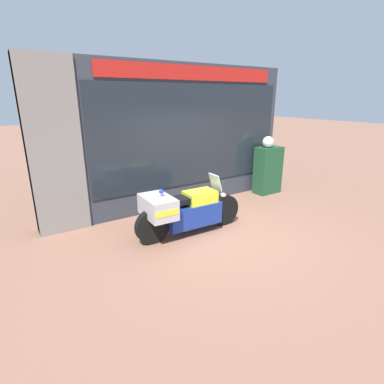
# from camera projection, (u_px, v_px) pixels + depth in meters

# --- Properties ---
(ground_plane) EXTENTS (60.00, 60.00, 0.00)m
(ground_plane) POSITION_uv_depth(u_px,v_px,m) (224.00, 232.00, 6.16)
(ground_plane) COLOR #8E604C
(shop_building) EXTENTS (6.40, 0.55, 3.40)m
(shop_building) POSITION_uv_depth(u_px,v_px,m) (158.00, 139.00, 7.00)
(shop_building) COLOR #333842
(shop_building) RESTS_ON ground
(window_display) EXTENTS (4.97, 0.30, 2.06)m
(window_display) POSITION_uv_depth(u_px,v_px,m) (188.00, 183.00, 7.85)
(window_display) COLOR slate
(window_display) RESTS_ON ground
(paramedic_motorcycle) EXTENTS (2.35, 0.81, 1.16)m
(paramedic_motorcycle) POSITION_uv_depth(u_px,v_px,m) (183.00, 210.00, 5.86)
(paramedic_motorcycle) COLOR black
(paramedic_motorcycle) RESTS_ON ground
(utility_cabinet) EXTENTS (0.75, 0.42, 1.32)m
(utility_cabinet) POSITION_uv_depth(u_px,v_px,m) (268.00, 170.00, 8.48)
(utility_cabinet) COLOR #1E4C2D
(utility_cabinet) RESTS_ON ground
(white_helmet) EXTENTS (0.31, 0.31, 0.31)m
(white_helmet) POSITION_uv_depth(u_px,v_px,m) (268.00, 142.00, 8.15)
(white_helmet) COLOR white
(white_helmet) RESTS_ON utility_cabinet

